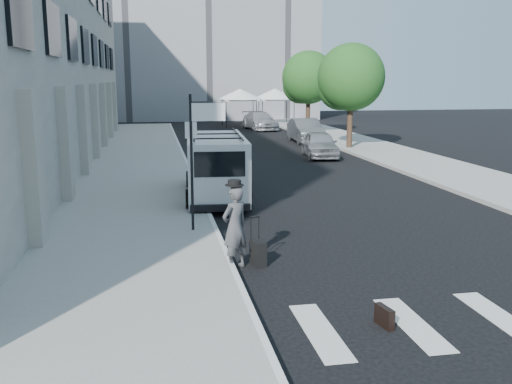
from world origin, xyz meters
name	(u,v)px	position (x,y,z in m)	size (l,w,h in m)	color
ground	(325,268)	(0.00, 0.00, 0.00)	(120.00, 120.00, 0.00)	black
sidewalk_left	(139,164)	(-4.25, 16.00, 0.07)	(4.50, 48.00, 0.15)	gray
sidewalk_right	(372,148)	(9.00, 20.00, 0.07)	(4.00, 56.00, 0.15)	gray
sign_pole	(200,134)	(-2.36, 3.20, 2.65)	(1.03, 0.07, 3.50)	black
tree_near	(349,80)	(7.50, 20.15, 3.97)	(3.80, 3.83, 6.03)	black
tree_far	(307,80)	(7.50, 29.15, 3.97)	(3.80, 3.83, 6.03)	black
tent_left	(240,94)	(4.00, 38.00, 2.71)	(4.00, 4.00, 3.20)	black
tent_right	(275,94)	(7.20, 38.50, 2.71)	(4.00, 4.00, 3.20)	black
businessman	(235,227)	(-1.90, 0.38, 0.91)	(0.66, 0.44, 1.82)	#404043
briefcase	(384,317)	(0.10, -3.00, 0.17)	(0.12, 0.44, 0.34)	black
suitcase	(258,253)	(-1.38, 0.44, 0.29)	(0.34, 0.44, 1.07)	black
cargo_van	(216,166)	(-1.49, 7.74, 1.12)	(2.30, 5.80, 2.16)	silver
parked_car_a	(320,144)	(5.00, 17.21, 0.68)	(1.61, 4.00, 1.36)	gray
parked_car_b	(306,131)	(6.14, 24.21, 0.76)	(1.61, 4.62, 1.52)	#4C4F53
parked_car_c	(260,121)	(5.00, 33.96, 0.71)	(2.00, 4.92, 1.43)	#94979B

